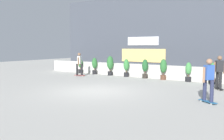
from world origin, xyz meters
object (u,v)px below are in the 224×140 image
Objects in this scene: potted_plant_3 at (126,67)px; skater_mid_plaza at (79,63)px; skater_by_wall_left at (209,79)px; potted_plant_0 at (80,65)px; potted_plant_1 at (95,65)px; potted_plant_7 at (212,72)px; skater_by_wall_right at (219,71)px; potted_plant_5 at (163,68)px; potted_plant_6 at (188,72)px; potted_plant_4 at (145,68)px; potted_plant_2 at (110,64)px.

potted_plant_3 is 3.42m from skater_mid_plaza.
skater_mid_plaza and skater_by_wall_left have the same top height.
potted_plant_0 is at bearing 154.63° from skater_by_wall_left.
potted_plant_1 is 8.57m from potted_plant_7.
skater_by_wall_right is (6.35, -1.84, 0.25)m from potted_plant_3.
skater_by_wall_left reaches higher than potted_plant_5.
skater_by_wall_right is (0.63, -1.84, 0.28)m from potted_plant_7.
potted_plant_3 is 0.94× the size of potted_plant_5.
potted_plant_6 is (1.60, 0.00, -0.13)m from potted_plant_5.
potted_plant_4 is at bearing 0.00° from potted_plant_1.
skater_mid_plaza is 9.39m from skater_by_wall_right.
potted_plant_7 is (7.11, 0.00, -0.18)m from potted_plant_2.
skater_mid_plaza reaches higher than potted_plant_7.
potted_plant_3 reaches higher than potted_plant_7.
potted_plant_0 is 0.97× the size of potted_plant_7.
potted_plant_4 is at bearing 180.00° from potted_plant_5.
potted_plant_2 is at bearing -180.00° from potted_plant_3.
potted_plant_0 is 2.04m from skater_mid_plaza.
potted_plant_1 reaches higher than potted_plant_7.
potted_plant_3 is at bearing 0.00° from potted_plant_2.
skater_mid_plaza is at bearing -152.67° from potted_plant_3.
potted_plant_2 is at bearing 166.65° from skater_by_wall_right.
potted_plant_2 is 7.12m from potted_plant_7.
potted_plant_0 is at bearing -180.00° from potted_plant_3.
potted_plant_2 is 7.96m from skater_by_wall_right.
potted_plant_2 is 0.86× the size of skater_by_wall_right.
skater_by_wall_right reaches higher than potted_plant_5.
potted_plant_1 is 0.96× the size of potted_plant_5.
potted_plant_4 is 0.96× the size of potted_plant_5.
skater_by_wall_left is 3.27m from skater_by_wall_right.
potted_plant_5 is 1.09× the size of potted_plant_7.
potted_plant_5 is 6.00m from skater_mid_plaza.
potted_plant_1 is at bearing 83.11° from skater_mid_plaza.
skater_by_wall_left reaches higher than potted_plant_7.
potted_plant_7 is (10.02, 0.00, 0.03)m from potted_plant_0.
potted_plant_0 is 5.75m from potted_plant_4.
potted_plant_4 is 2.90m from potted_plant_6.
skater_by_wall_right is (-0.12, 3.27, 0.00)m from skater_by_wall_left.
potted_plant_1 is at bearing 180.00° from potted_plant_3.
potted_plant_6 is at bearing 112.47° from skater_by_wall_left.
potted_plant_1 is 1.05× the size of potted_plant_7.
potted_plant_5 is (7.05, -0.00, 0.13)m from potted_plant_0.
potted_plant_6 is 1.36m from potted_plant_7.
potted_plant_4 is 1.08× the size of potted_plant_6.
potted_plant_3 is at bearing 0.00° from potted_plant_1.
potted_plant_4 is 5.23m from skater_by_wall_right.
potted_plant_5 is (4.15, 0.00, -0.08)m from potted_plant_2.
skater_by_wall_right is (9.39, -0.27, 0.00)m from skater_mid_plaza.
potted_plant_2 is (1.45, -0.00, 0.13)m from potted_plant_1.
potted_plant_2 is 4.15m from potted_plant_5.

